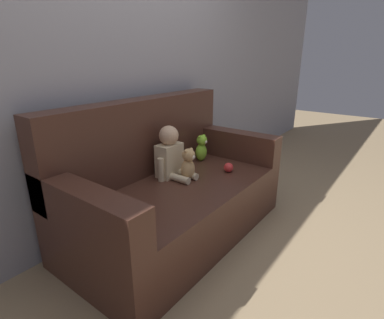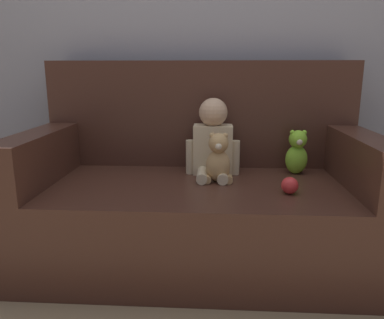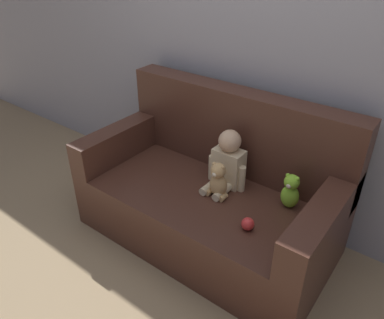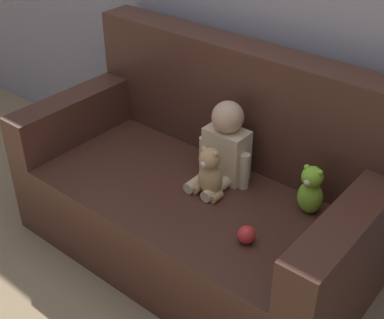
{
  "view_description": "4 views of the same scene",
  "coord_description": "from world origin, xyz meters",
  "px_view_note": "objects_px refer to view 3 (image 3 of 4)",
  "views": [
    {
      "loc": [
        -1.54,
        -1.29,
        1.3
      ],
      "look_at": [
        0.04,
        -0.1,
        0.61
      ],
      "focal_mm": 28.0,
      "sensor_mm": 36.0,
      "label": 1
    },
    {
      "loc": [
        0.08,
        -1.77,
        0.95
      ],
      "look_at": [
        -0.03,
        -0.0,
        0.52
      ],
      "focal_mm": 35.0,
      "sensor_mm": 36.0,
      "label": 2
    },
    {
      "loc": [
        1.15,
        -1.67,
        1.85
      ],
      "look_at": [
        -0.04,
        -0.11,
        0.68
      ],
      "focal_mm": 35.0,
      "sensor_mm": 36.0,
      "label": 3
    },
    {
      "loc": [
        1.28,
        -1.58,
        1.86
      ],
      "look_at": [
        -0.03,
        0.01,
        0.53
      ],
      "focal_mm": 50.0,
      "sensor_mm": 36.0,
      "label": 4
    }
  ],
  "objects_px": {
    "teddy_bear_brown": "(218,181)",
    "toy_ball": "(248,224)",
    "person_baby": "(228,162)",
    "plush_toy_side": "(290,191)",
    "couch": "(212,193)"
  },
  "relations": [
    {
      "from": "plush_toy_side",
      "to": "toy_ball",
      "type": "relative_size",
      "value": 3.1
    },
    {
      "from": "couch",
      "to": "toy_ball",
      "type": "xyz_separation_m",
      "value": [
        0.41,
        -0.25,
        0.12
      ]
    },
    {
      "from": "teddy_bear_brown",
      "to": "toy_ball",
      "type": "distance_m",
      "value": 0.36
    },
    {
      "from": "toy_ball",
      "to": "teddy_bear_brown",
      "type": "bearing_deg",
      "value": 152.68
    },
    {
      "from": "teddy_bear_brown",
      "to": "toy_ball",
      "type": "xyz_separation_m",
      "value": [
        0.31,
        -0.16,
        -0.08
      ]
    },
    {
      "from": "teddy_bear_brown",
      "to": "toy_ball",
      "type": "height_order",
      "value": "teddy_bear_brown"
    },
    {
      "from": "couch",
      "to": "toy_ball",
      "type": "relative_size",
      "value": 22.5
    },
    {
      "from": "plush_toy_side",
      "to": "couch",
      "type": "bearing_deg",
      "value": -171.04
    },
    {
      "from": "person_baby",
      "to": "toy_ball",
      "type": "bearing_deg",
      "value": -42.17
    },
    {
      "from": "couch",
      "to": "person_baby",
      "type": "xyz_separation_m",
      "value": [
        0.07,
        0.06,
        0.25
      ]
    },
    {
      "from": "teddy_bear_brown",
      "to": "couch",
      "type": "bearing_deg",
      "value": 137.69
    },
    {
      "from": "person_baby",
      "to": "toy_ball",
      "type": "height_order",
      "value": "person_baby"
    },
    {
      "from": "teddy_bear_brown",
      "to": "toy_ball",
      "type": "relative_size",
      "value": 3.23
    },
    {
      "from": "person_baby",
      "to": "plush_toy_side",
      "type": "relative_size",
      "value": 1.69
    },
    {
      "from": "plush_toy_side",
      "to": "toy_ball",
      "type": "height_order",
      "value": "plush_toy_side"
    }
  ]
}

